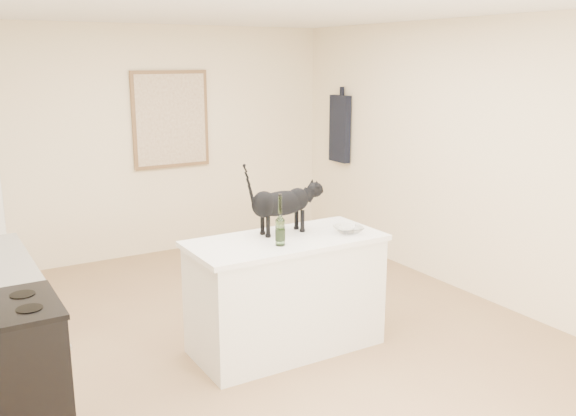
{
  "coord_description": "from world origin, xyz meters",
  "views": [
    {
      "loc": [
        -2.22,
        -4.13,
        2.23
      ],
      "look_at": [
        0.15,
        -0.15,
        1.12
      ],
      "focal_mm": 39.04,
      "sensor_mm": 36.0,
      "label": 1
    }
  ],
  "objects": [
    {
      "name": "artwork_canvas",
      "position": [
        0.3,
        2.7,
        1.55
      ],
      "size": [
        0.82,
        0.0,
        1.02
      ],
      "primitive_type": "cube",
      "color": "beige",
      "rests_on": "wall_back"
    },
    {
      "name": "island_top",
      "position": [
        0.1,
        -0.2,
        0.88
      ],
      "size": [
        1.5,
        0.7,
        0.04
      ],
      "primitive_type": "cube",
      "color": "white",
      "rests_on": "island_base"
    },
    {
      "name": "wall_right",
      "position": [
        2.25,
        0.0,
        1.3
      ],
      "size": [
        0.0,
        5.5,
        5.5
      ],
      "primitive_type": "plane",
      "rotation": [
        1.57,
        0.0,
        -1.57
      ],
      "color": "#F5E5BD",
      "rests_on": "ground"
    },
    {
      "name": "black_cat",
      "position": [
        0.14,
        -0.06,
        1.11
      ],
      "size": [
        0.61,
        0.19,
        0.43
      ],
      "primitive_type": null,
      "rotation": [
        0.0,
        0.0,
        -0.01
      ],
      "color": "black",
      "rests_on": "island_top"
    },
    {
      "name": "wine_bottle",
      "position": [
        -0.03,
        -0.34,
        1.07
      ],
      "size": [
        0.08,
        0.08,
        0.34
      ],
      "primitive_type": "cylinder",
      "rotation": [
        0.0,
        0.0,
        0.2
      ],
      "color": "#335D25",
      "rests_on": "island_top"
    },
    {
      "name": "artwork_frame",
      "position": [
        0.3,
        2.72,
        1.55
      ],
      "size": [
        0.9,
        0.03,
        1.1
      ],
      "primitive_type": "cube",
      "color": "brown",
      "rests_on": "wall_back"
    },
    {
      "name": "stove",
      "position": [
        -1.95,
        -0.6,
        0.45
      ],
      "size": [
        0.6,
        0.6,
        0.9
      ],
      "primitive_type": "cube",
      "color": "black",
      "rests_on": "floor"
    },
    {
      "name": "floor",
      "position": [
        0.0,
        0.0,
        0.0
      ],
      "size": [
        5.5,
        5.5,
        0.0
      ],
      "primitive_type": "plane",
      "color": "#9B7B52",
      "rests_on": "ground"
    },
    {
      "name": "glass_bowl",
      "position": [
        0.59,
        -0.33,
        0.93
      ],
      "size": [
        0.26,
        0.26,
        0.06
      ],
      "primitive_type": "imported",
      "rotation": [
        0.0,
        0.0,
        -0.19
      ],
      "color": "white",
      "rests_on": "island_top"
    },
    {
      "name": "island_base",
      "position": [
        0.1,
        -0.2,
        0.43
      ],
      "size": [
        1.44,
        0.67,
        0.86
      ],
      "primitive_type": "cube",
      "color": "white",
      "rests_on": "floor"
    },
    {
      "name": "hanging_garment",
      "position": [
        2.19,
        2.05,
        1.4
      ],
      "size": [
        0.08,
        0.34,
        0.8
      ],
      "primitive_type": "cube",
      "color": "black",
      "rests_on": "wall_right"
    },
    {
      "name": "ceiling",
      "position": [
        0.0,
        0.0,
        2.6
      ],
      "size": [
        5.5,
        5.5,
        0.0
      ],
      "primitive_type": "plane",
      "rotation": [
        3.14,
        0.0,
        0.0
      ],
      "color": "white",
      "rests_on": "ground"
    },
    {
      "name": "wall_back",
      "position": [
        0.0,
        2.75,
        1.3
      ],
      "size": [
        4.5,
        0.0,
        4.5
      ],
      "primitive_type": "plane",
      "rotation": [
        1.57,
        0.0,
        0.0
      ],
      "color": "#F5E5BD",
      "rests_on": "ground"
    }
  ]
}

